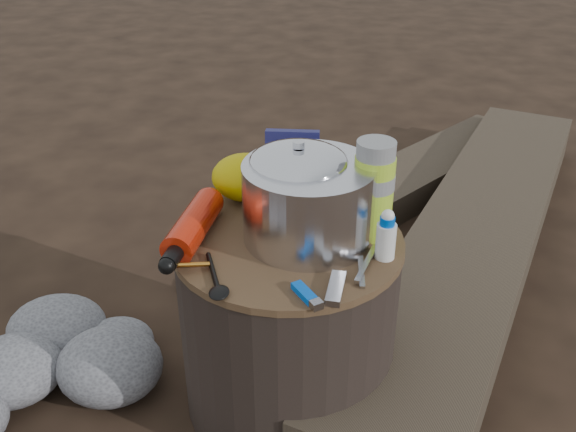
# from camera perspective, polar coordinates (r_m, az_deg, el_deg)

# --- Properties ---
(ground) EXTENTS (60.00, 60.00, 0.00)m
(ground) POSITION_cam_1_polar(r_m,az_deg,el_deg) (1.56, -0.00, -15.56)
(ground) COLOR black
(ground) RESTS_ON ground
(stump) EXTENTS (0.46, 0.46, 0.43)m
(stump) POSITION_cam_1_polar(r_m,az_deg,el_deg) (1.41, -0.00, -9.44)
(stump) COLOR black
(stump) RESTS_ON ground
(log_main) EXTENTS (1.03, 1.92, 0.16)m
(log_main) POSITION_cam_1_polar(r_m,az_deg,el_deg) (2.03, 16.39, -2.02)
(log_main) COLOR #382E23
(log_main) RESTS_ON ground
(log_small) EXTENTS (1.04, 1.14, 0.11)m
(log_small) POSITION_cam_1_polar(r_m,az_deg,el_deg) (2.40, 10.74, 3.10)
(log_small) COLOR #382E23
(log_small) RESTS_ON ground
(foil_windscreen) EXTENTS (0.26, 0.26, 0.16)m
(foil_windscreen) POSITION_cam_1_polar(r_m,az_deg,el_deg) (1.26, 1.84, 1.25)
(foil_windscreen) COLOR silver
(foil_windscreen) RESTS_ON stump
(camping_pot) EXTENTS (0.19, 0.19, 0.19)m
(camping_pot) POSITION_cam_1_polar(r_m,az_deg,el_deg) (1.27, 0.92, 2.28)
(camping_pot) COLOR silver
(camping_pot) RESTS_ON stump
(fuel_bottle) EXTENTS (0.10, 0.27, 0.06)m
(fuel_bottle) POSITION_cam_1_polar(r_m,az_deg,el_deg) (1.29, -8.42, -0.86)
(fuel_bottle) COLOR #B71E09
(fuel_bottle) RESTS_ON stump
(thermos) EXTENTS (0.08, 0.08, 0.20)m
(thermos) POSITION_cam_1_polar(r_m,az_deg,el_deg) (1.27, 7.59, 2.29)
(thermos) COLOR #A7CF2C
(thermos) RESTS_ON stump
(travel_mug) EXTENTS (0.07, 0.07, 0.11)m
(travel_mug) POSITION_cam_1_polar(r_m,az_deg,el_deg) (1.40, 5.47, 2.99)
(travel_mug) COLOR black
(travel_mug) RESTS_ON stump
(stuff_sack) EXTENTS (0.15, 0.13, 0.10)m
(stuff_sack) POSITION_cam_1_polar(r_m,az_deg,el_deg) (1.42, -3.73, 3.45)
(stuff_sack) COLOR #BEA806
(stuff_sack) RESTS_ON stump
(food_pouch) EXTENTS (0.12, 0.03, 0.15)m
(food_pouch) POSITION_cam_1_polar(r_m,az_deg,el_deg) (1.43, 0.36, 4.68)
(food_pouch) COLOR #171749
(food_pouch) RESTS_ON stump
(lighter) EXTENTS (0.06, 0.08, 0.01)m
(lighter) POSITION_cam_1_polar(r_m,az_deg,el_deg) (1.13, 1.48, -6.83)
(lighter) COLOR #034BBF
(lighter) RESTS_ON stump
(multitool) EXTENTS (0.04, 0.10, 0.01)m
(multitool) POSITION_cam_1_polar(r_m,az_deg,el_deg) (1.14, 4.27, -6.43)
(multitool) COLOR #9F9FA3
(multitool) RESTS_ON stump
(pot_grabber) EXTENTS (0.05, 0.14, 0.01)m
(pot_grabber) POSITION_cam_1_polar(r_m,az_deg,el_deg) (1.21, 6.52, -4.40)
(pot_grabber) COLOR #9F9FA3
(pot_grabber) RESTS_ON stump
(spork) EXTENTS (0.08, 0.14, 0.01)m
(spork) POSITION_cam_1_polar(r_m,az_deg,el_deg) (1.19, -6.68, -4.93)
(spork) COLOR black
(spork) RESTS_ON stump
(squeeze_bottle) EXTENTS (0.04, 0.04, 0.09)m
(squeeze_bottle) POSITION_cam_1_polar(r_m,az_deg,el_deg) (1.22, 8.71, -1.85)
(squeeze_bottle) COLOR silver
(squeeze_bottle) RESTS_ON stump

